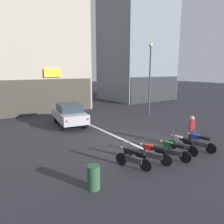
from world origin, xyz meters
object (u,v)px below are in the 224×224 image
Objects in this scene: car_silver_crossing_near at (69,114)px; person_by_motorcycles at (191,131)px; motorcycle_red_row_left_mid at (153,153)px; motorcycle_green_row_centre at (172,150)px; motorcycle_black_row_leftmost at (133,157)px; motorcycle_blue_row_rightmost at (199,142)px; trash_bin at (94,177)px; street_lamp at (150,72)px; motorcycle_silver_row_right_mid at (182,144)px.

car_silver_crossing_near is 8.57m from person_by_motorcycles.
motorcycle_green_row_centre is (1.00, -0.22, 0.00)m from motorcycle_red_row_left_mid.
motorcycle_black_row_leftmost is 4.01m from motorcycle_blue_row_rightmost.
motorcycle_black_row_leftmost and motorcycle_red_row_left_mid have the same top height.
motorcycle_black_row_leftmost is at bearing 13.89° from trash_bin.
motorcycle_green_row_centre is (2.00, -0.36, 0.00)m from motorcycle_black_row_leftmost.
street_lamp reaches higher than trash_bin.
motorcycle_green_row_centre is (-6.09, -8.06, -3.43)m from street_lamp.
motorcycle_silver_row_right_mid is 1.94× the size of trash_bin.
motorcycle_black_row_leftmost is 0.96× the size of motorcycle_blue_row_rightmost.
motorcycle_black_row_leftmost is 1.00× the size of motorcycle_green_row_centre.
street_lamp reaches higher than car_silver_crossing_near.
street_lamp is 9.65m from motorcycle_blue_row_rightmost.
motorcycle_silver_row_right_mid and motorcycle_blue_row_rightmost have the same top height.
motorcycle_silver_row_right_mid is at bearing 16.27° from motorcycle_green_row_centre.
motorcycle_red_row_left_mid is 2.01m from motorcycle_silver_row_right_mid.
person_by_motorcycles is at bearing 7.31° from motorcycle_red_row_left_mid.
person_by_motorcycles is (1.15, 0.33, 0.40)m from motorcycle_silver_row_right_mid.
motorcycle_silver_row_right_mid is at bearing -1.28° from motorcycle_black_row_leftmost.
car_silver_crossing_near is 8.96m from trash_bin.
motorcycle_silver_row_right_mid is (2.50, -8.09, -0.43)m from car_silver_crossing_near.
motorcycle_red_row_left_mid is at bearing -172.69° from person_by_motorcycles.
trash_bin is at bearing -172.84° from person_by_motorcycles.
street_lamp reaches higher than motorcycle_red_row_left_mid.
person_by_motorcycles is (0.15, 0.59, 0.40)m from motorcycle_blue_row_rightmost.
person_by_motorcycles is (3.65, -7.76, -0.03)m from car_silver_crossing_near.
motorcycle_blue_row_rightmost is 6.14m from trash_bin.
motorcycle_green_row_centre is 0.96× the size of motorcycle_blue_row_rightmost.
person_by_motorcycles is (-3.94, -7.44, -3.03)m from street_lamp.
street_lamp is at bearing 38.82° from trash_bin.
street_lamp is (7.59, -0.32, 3.00)m from car_silver_crossing_near.
motorcycle_black_row_leftmost is 0.95× the size of motorcycle_silver_row_right_mid.
motorcycle_blue_row_rightmost is at bearing -4.74° from motorcycle_black_row_leftmost.
motorcycle_red_row_left_mid is (-7.09, -7.85, -3.43)m from street_lamp.
motorcycle_silver_row_right_mid is (1.00, 0.29, 0.00)m from motorcycle_green_row_centre.
car_silver_crossing_near reaches higher than motorcycle_black_row_leftmost.
street_lamp is 3.89× the size of motorcycle_blue_row_rightmost.
car_silver_crossing_near is at bearing 100.13° from motorcycle_green_row_centre.
motorcycle_blue_row_rightmost is at bearing 1.84° from trash_bin.
motorcycle_green_row_centre and motorcycle_silver_row_right_mid have the same top height.
motorcycle_green_row_centre is at bearing -163.89° from person_by_motorcycles.
car_silver_crossing_near reaches higher than motorcycle_silver_row_right_mid.
car_silver_crossing_near is 2.85× the size of motorcycle_red_row_left_mid.
motorcycle_red_row_left_mid is 1.77× the size of trash_bin.
car_silver_crossing_near is 8.47m from motorcycle_silver_row_right_mid.
car_silver_crossing_near is 2.57× the size of person_by_motorcycles.
motorcycle_green_row_centre is at bearing -163.73° from motorcycle_silver_row_right_mid.
car_silver_crossing_near is at bearing 177.61° from street_lamp.
motorcycle_red_row_left_mid is (0.50, -8.16, -0.43)m from car_silver_crossing_near.
motorcycle_red_row_left_mid is 0.96× the size of motorcycle_green_row_centre.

